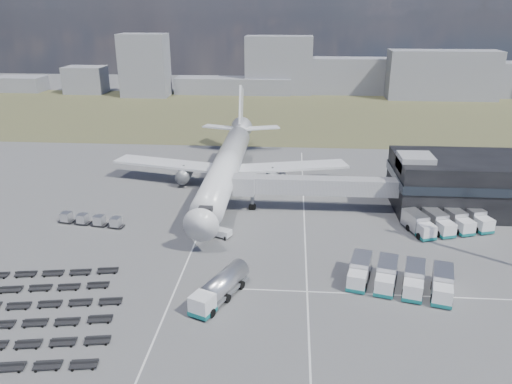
{
  "coord_description": "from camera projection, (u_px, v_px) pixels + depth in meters",
  "views": [
    {
      "loc": [
        13.44,
        -66.94,
        36.53
      ],
      "look_at": [
        7.0,
        19.25,
        4.0
      ],
      "focal_mm": 35.0,
      "sensor_mm": 36.0,
      "label": 1
    }
  ],
  "objects": [
    {
      "name": "service_trucks_near",
      "position": [
        400.0,
        277.0,
        68.08
      ],
      "size": [
        14.99,
        10.66,
        3.01
      ],
      "rotation": [
        0.0,
        0.0,
        -0.26
      ],
      "color": "white",
      "rests_on": "ground"
    },
    {
      "name": "fuel_tanker",
      "position": [
        220.0,
        288.0,
        65.34
      ],
      "size": [
        6.93,
        11.07,
        3.52
      ],
      "rotation": [
        0.0,
        0.0,
        -0.42
      ],
      "color": "white",
      "rests_on": "ground"
    },
    {
      "name": "lane_markings",
      "position": [
        266.0,
        252.0,
        78.39
      ],
      "size": [
        47.12,
        110.0,
        0.01
      ],
      "color": "silver",
      "rests_on": "ground"
    },
    {
      "name": "baggage_dollies",
      "position": [
        23.0,
        315.0,
        61.98
      ],
      "size": [
        25.01,
        24.8,
        0.69
      ],
      "rotation": [
        0.0,
        0.0,
        0.16
      ],
      "color": "black",
      "rests_on": "ground"
    },
    {
      "name": "pushback_tug",
      "position": [
        222.0,
        233.0,
        83.35
      ],
      "size": [
        3.53,
        2.82,
        1.41
      ],
      "primitive_type": "cube",
      "rotation": [
        0.0,
        0.0,
        -0.41
      ],
      "color": "white",
      "rests_on": "ground"
    },
    {
      "name": "airliner",
      "position": [
        227.0,
        163.0,
        104.63
      ],
      "size": [
        51.59,
        64.53,
        17.62
      ],
      "color": "white",
      "rests_on": "ground"
    },
    {
      "name": "catering_truck",
      "position": [
        283.0,
        183.0,
        104.46
      ],
      "size": [
        4.8,
        6.72,
        2.85
      ],
      "rotation": [
        0.0,
        0.0,
        0.41
      ],
      "color": "white",
      "rests_on": "ground"
    },
    {
      "name": "ground",
      "position": [
        201.0,
        259.0,
        76.28
      ],
      "size": [
        420.0,
        420.0,
        0.0
      ],
      "primitive_type": "plane",
      "color": "#565659",
      "rests_on": "ground"
    },
    {
      "name": "skyline",
      "position": [
        335.0,
        75.0,
        211.49
      ],
      "size": [
        296.64,
        26.89,
        25.5
      ],
      "color": "gray",
      "rests_on": "ground"
    },
    {
      "name": "terminal",
      "position": [
        474.0,
        183.0,
        93.46
      ],
      "size": [
        30.4,
        16.4,
        11.0
      ],
      "color": "black",
      "rests_on": "ground"
    },
    {
      "name": "uld_row",
      "position": [
        91.0,
        220.0,
        87.78
      ],
      "size": [
        12.45,
        3.56,
        1.71
      ],
      "rotation": [
        0.0,
        0.0,
        -0.16
      ],
      "color": "black",
      "rests_on": "ground"
    },
    {
      "name": "jet_bridge",
      "position": [
        304.0,
        186.0,
        92.45
      ],
      "size": [
        30.3,
        3.8,
        7.05
      ],
      "color": "#939399",
      "rests_on": "ground"
    },
    {
      "name": "grass_strip",
      "position": [
        255.0,
        113.0,
        178.94
      ],
      "size": [
        420.0,
        90.0,
        0.01
      ],
      "primitive_type": "cube",
      "color": "#4B482D",
      "rests_on": "ground"
    },
    {
      "name": "service_trucks_far",
      "position": [
        447.0,
        221.0,
        85.81
      ],
      "size": [
        15.17,
        11.25,
        3.01
      ],
      "rotation": [
        0.0,
        0.0,
        0.31
      ],
      "color": "white",
      "rests_on": "ground"
    }
  ]
}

